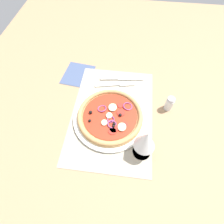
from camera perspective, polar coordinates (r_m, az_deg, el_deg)
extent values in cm
cube|color=#9E7A56|center=(73.81, 0.07, -1.01)|extent=(190.00, 140.00, 2.40)
cube|color=#A39984|center=(72.62, 0.08, -0.43)|extent=(48.58, 32.70, 0.40)
cylinder|color=silver|center=(70.74, -0.60, -1.83)|extent=(29.31, 29.31, 1.01)
cylinder|color=tan|center=(69.87, -0.61, -1.41)|extent=(25.94, 25.94, 1.00)
torus|color=tan|center=(69.14, -0.61, -1.04)|extent=(25.66, 25.66, 1.80)
cylinder|color=#A82D19|center=(69.32, -0.61, -1.13)|extent=(21.27, 21.27, 0.30)
ellipsoid|color=beige|center=(66.15, 3.19, -4.80)|extent=(3.65, 3.29, 1.10)
ellipsoid|color=beige|center=(68.68, -0.94, -1.08)|extent=(2.82, 2.54, 0.85)
ellipsoid|color=beige|center=(67.16, -2.52, -3.40)|extent=(2.68, 2.42, 0.81)
ellipsoid|color=beige|center=(70.56, -0.09, 1.56)|extent=(3.77, 3.40, 1.13)
sphere|color=black|center=(66.19, 0.50, -4.58)|extent=(1.10, 1.10, 1.10)
sphere|color=black|center=(69.67, -6.89, -0.03)|extent=(1.34, 1.34, 1.34)
sphere|color=black|center=(68.62, 2.67, -0.95)|extent=(1.24, 1.24, 1.24)
sphere|color=black|center=(67.90, -7.19, -2.75)|extent=(1.06, 1.06, 1.06)
sphere|color=black|center=(66.64, 0.67, -3.80)|extent=(1.16, 1.16, 1.16)
torus|color=#8E3D75|center=(70.55, -3.29, 0.93)|extent=(3.72, 3.64, 1.52)
torus|color=#8E3D75|center=(66.93, -0.01, -3.94)|extent=(3.56, 3.55, 1.13)
torus|color=#8E3D75|center=(71.48, 5.09, 1.85)|extent=(3.87, 3.86, 1.16)
torus|color=#8E3D75|center=(67.97, -0.67, -2.37)|extent=(2.96, 2.93, 0.87)
cylinder|color=#A3281E|center=(69.71, 2.89, -0.25)|extent=(3.20, 3.20, 0.30)
cylinder|color=#A3281E|center=(65.68, 0.10, -6.21)|extent=(2.90, 2.90, 0.30)
cylinder|color=#A3281E|center=(66.12, 0.58, -5.46)|extent=(3.16, 3.16, 0.30)
cylinder|color=#A3281E|center=(67.11, 4.05, -4.08)|extent=(2.59, 2.59, 0.30)
cylinder|color=#A3281E|center=(71.68, 2.72, 2.18)|extent=(2.55, 2.55, 0.30)
cube|color=silver|center=(81.15, -1.52, 8.61)|extent=(3.28, 11.09, 0.44)
cube|color=silver|center=(81.67, 3.33, 8.94)|extent=(2.69, 2.93, 0.44)
cube|color=silver|center=(81.56, 5.82, 8.60)|extent=(1.24, 4.29, 0.44)
cube|color=silver|center=(81.95, 5.75, 8.91)|extent=(1.24, 4.29, 0.44)
cube|color=silver|center=(82.34, 5.69, 9.23)|extent=(1.24, 4.29, 0.44)
cube|color=silver|center=(82.73, 5.63, 9.54)|extent=(1.24, 4.29, 0.44)
cube|color=silver|center=(83.76, -0.86, 10.73)|extent=(2.48, 8.50, 0.62)
cube|color=silver|center=(84.40, 6.07, 10.72)|extent=(3.63, 11.77, 0.44)
cylinder|color=silver|center=(66.29, 9.42, -12.49)|extent=(6.40, 6.40, 0.40)
cylinder|color=silver|center=(63.33, 9.83, -11.49)|extent=(0.80, 0.80, 6.00)
cone|color=silver|center=(56.72, 10.90, -8.85)|extent=(7.20, 7.20, 8.50)
cone|color=red|center=(58.05, 10.66, -9.44)|extent=(4.34, 4.34, 4.74)
cube|color=#425175|center=(87.82, -10.86, 11.80)|extent=(16.21, 14.92, 0.36)
cylinder|color=silver|center=(75.64, 17.88, 2.36)|extent=(3.20, 3.20, 5.50)
cylinder|color=#ADADB2|center=(73.06, 18.57, 3.85)|extent=(2.88, 2.88, 1.20)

